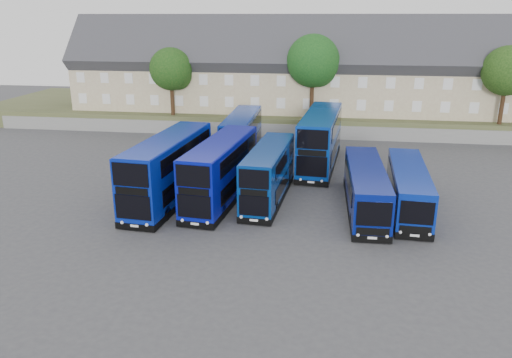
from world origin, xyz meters
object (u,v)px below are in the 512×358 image
object	(u,v)px
tree_east	(508,73)
coach_east_a	(365,189)
dd_front_mid	(221,172)
tree_west	(172,71)
dd_front_left	(169,170)
tree_mid	(314,63)

from	to	relation	value
tree_east	coach_east_a	bearing A→B (deg)	-124.97
dd_front_mid	tree_west	bearing A→B (deg)	121.07
dd_front_mid	tree_east	distance (m)	34.09
dd_front_left	tree_mid	size ratio (longest dim) A/B	1.30
coach_east_a	dd_front_left	bearing A→B (deg)	179.39
dd_front_left	dd_front_mid	size ratio (longest dim) A/B	1.05
tree_mid	tree_east	bearing A→B (deg)	-1.43
tree_west	tree_east	bearing A→B (deg)	0.00
dd_front_mid	tree_west	size ratio (longest dim) A/B	1.49
dd_front_mid	tree_mid	bearing A→B (deg)	81.22
dd_front_mid	tree_east	xyz separation A→B (m)	(25.79, 21.68, 5.21)
tree_east	dd_front_left	bearing A→B (deg)	-143.03
tree_mid	tree_east	world-z (taller)	tree_mid
dd_front_left	tree_mid	xyz separation A→B (m)	(9.56, 22.74, 5.76)
coach_east_a	tree_west	world-z (taller)	tree_west
coach_east_a	tree_east	distance (m)	27.58
dd_front_left	tree_mid	bearing A→B (deg)	72.01
dd_front_mid	tree_mid	world-z (taller)	tree_mid
dd_front_mid	coach_east_a	world-z (taller)	dd_front_mid
coach_east_a	tree_mid	world-z (taller)	tree_mid
dd_front_mid	tree_west	xyz separation A→B (m)	(-10.21, 21.68, 4.87)
dd_front_mid	coach_east_a	xyz separation A→B (m)	(10.35, -0.40, -0.66)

